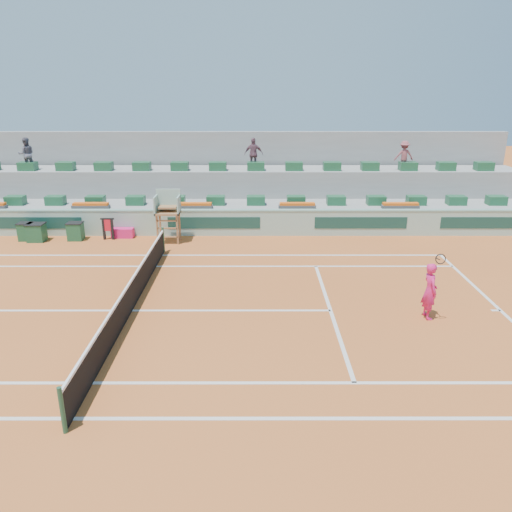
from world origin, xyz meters
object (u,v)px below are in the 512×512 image
object	(u,v)px
player_bag	(123,233)
tennis_player	(430,291)
umpire_chair	(168,209)
drink_cooler_a	(75,231)

from	to	relation	value
player_bag	tennis_player	distance (m)	14.51
player_bag	umpire_chair	distance (m)	2.74
player_bag	drink_cooler_a	distance (m)	2.13
umpire_chair	player_bag	bearing A→B (deg)	165.41
player_bag	drink_cooler_a	size ratio (longest dim) A/B	1.22
tennis_player	drink_cooler_a	bearing A→B (deg)	149.19
umpire_chair	drink_cooler_a	distance (m)	4.55
umpire_chair	drink_cooler_a	bearing A→B (deg)	177.23
drink_cooler_a	tennis_player	distance (m)	16.02
drink_cooler_a	umpire_chair	bearing A→B (deg)	-2.77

